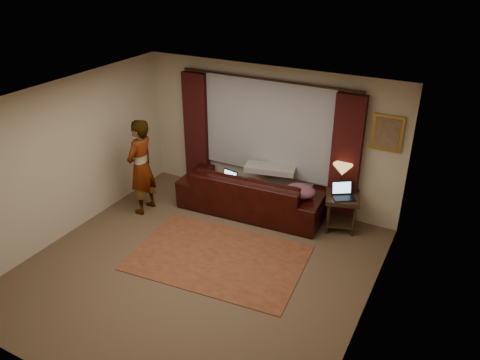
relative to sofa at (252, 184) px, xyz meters
name	(u,v)px	position (x,y,z in m)	size (l,w,h in m)	color
floor	(198,268)	(0.05, -1.96, -0.54)	(5.00, 5.00, 0.01)	brown
ceiling	(190,105)	(0.05, -1.96, 2.06)	(5.00, 5.00, 0.02)	silver
wall_back	(268,136)	(0.05, 0.54, 0.76)	(5.00, 0.02, 2.60)	#C3B69A
wall_front	(57,299)	(0.05, -4.46, 0.76)	(5.00, 0.02, 2.60)	#C3B69A
wall_left	(66,159)	(-2.45, -1.96, 0.76)	(0.02, 5.00, 2.60)	#C3B69A
wall_right	(370,240)	(2.55, -1.96, 0.76)	(0.02, 5.00, 2.60)	#C3B69A
sheer_curtain	(267,127)	(0.05, 0.48, 0.96)	(2.50, 0.05, 1.80)	#A0A0A8
drape_left	(197,131)	(-1.45, 0.43, 0.64)	(0.50, 0.14, 2.30)	#340D0D
drape_right	(346,160)	(1.55, 0.43, 0.64)	(0.50, 0.14, 2.30)	#340D0D
curtain_rod	(267,80)	(0.05, 0.43, 1.84)	(0.04, 0.04, 3.40)	black
picture_frame	(387,133)	(2.15, 0.51, 1.21)	(0.50, 0.04, 0.60)	#B68833
sofa	(252,184)	(0.00, 0.00, 0.00)	(2.66, 1.15, 1.08)	black
throw_blanket	(271,154)	(0.23, 0.27, 0.54)	(0.91, 0.37, 0.11)	#9C9A94
clothing_pile	(300,191)	(0.94, -0.04, 0.11)	(0.53, 0.41, 0.23)	#754154
laptop_sofa	(226,178)	(-0.43, -0.21, 0.11)	(0.31, 0.34, 0.23)	black
area_rug	(218,258)	(0.21, -1.60, -0.53)	(2.66, 1.78, 0.01)	brown
end_table	(341,212)	(1.64, 0.16, -0.22)	(0.56, 0.56, 0.64)	black
tiffany_lamp	(341,179)	(1.56, 0.26, 0.37)	(0.33, 0.33, 0.53)	olive
laptop_table	(344,191)	(1.67, 0.08, 0.23)	(0.35, 0.39, 0.26)	black
person	(141,167)	(-1.77, -0.93, 0.35)	(0.52, 0.52, 1.77)	#9C9A94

